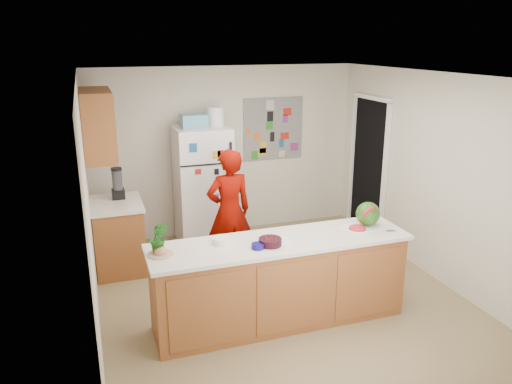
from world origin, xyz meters
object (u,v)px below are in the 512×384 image
object	(u,v)px
watermelon	(368,214)
refrigerator	(203,186)
cherry_bowl	(270,242)
person	(229,211)

from	to	relation	value
watermelon	refrigerator	bearing A→B (deg)	118.96
watermelon	cherry_bowl	world-z (taller)	watermelon
watermelon	cherry_bowl	distance (m)	1.19
person	cherry_bowl	size ratio (longest dim) A/B	7.01
refrigerator	person	xyz separation A→B (m)	(0.09, -1.03, -0.05)
person	cherry_bowl	distance (m)	1.45
refrigerator	cherry_bowl	bearing A→B (deg)	-87.55
refrigerator	person	size ratio (longest dim) A/B	1.07
watermelon	cherry_bowl	bearing A→B (deg)	-172.75
refrigerator	person	bearing A→B (deg)	-84.74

